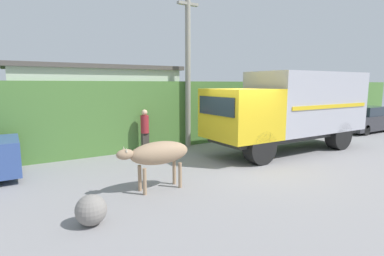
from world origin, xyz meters
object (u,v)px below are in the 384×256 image
at_px(pedestrian_on_hill, 145,129).
at_px(utility_pole, 188,65).
at_px(brown_cow, 158,154).
at_px(roadside_rock, 91,210).
at_px(hatchback_car, 364,120).
at_px(cargo_truck, 293,107).

relative_size(pedestrian_on_hill, utility_pole, 0.26).
xyz_separation_m(brown_cow, pedestrian_on_hill, (1.28, 3.92, 0.01)).
distance_m(brown_cow, pedestrian_on_hill, 4.12).
relative_size(brown_cow, pedestrian_on_hill, 1.12).
xyz_separation_m(brown_cow, roadside_rock, (-1.90, -1.07, -0.62)).
relative_size(brown_cow, utility_pole, 0.29).
distance_m(brown_cow, hatchback_car, 13.76).
bearing_deg(cargo_truck, utility_pole, 136.40).
distance_m(cargo_truck, roadside_rock, 8.74).
distance_m(brown_cow, roadside_rock, 2.27).
bearing_deg(utility_pole, pedestrian_on_hill, -174.86).
relative_size(hatchback_car, utility_pole, 0.53).
height_order(brown_cow, utility_pole, utility_pole).
height_order(cargo_truck, brown_cow, cargo_truck).
xyz_separation_m(pedestrian_on_hill, utility_pole, (2.02, 0.18, 2.46)).
distance_m(hatchback_car, utility_pole, 10.75).
bearing_deg(roadside_rock, pedestrian_on_hill, 57.51).
bearing_deg(cargo_truck, roadside_rock, -165.54).
xyz_separation_m(cargo_truck, roadside_rock, (-8.29, -2.38, -1.43)).
bearing_deg(brown_cow, roadside_rock, -155.91).
xyz_separation_m(brown_cow, utility_pole, (3.30, 4.10, 2.47)).
distance_m(utility_pole, roadside_rock, 7.96).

